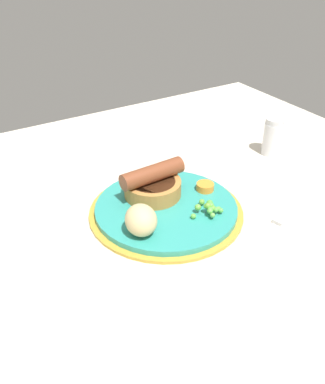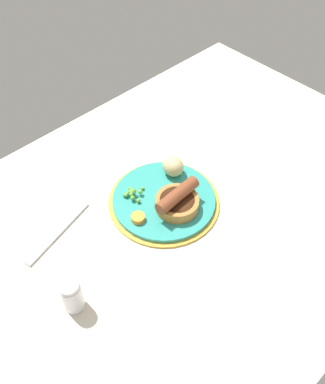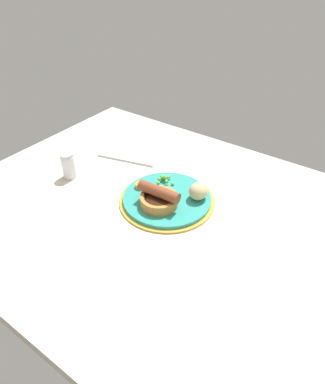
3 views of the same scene
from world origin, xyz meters
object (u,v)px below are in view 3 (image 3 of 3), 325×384
object	(u,v)px
potato_chunk_0	(199,191)
salt_shaker	(69,165)
pea_pile	(164,178)
carrot_slice_0	(141,185)
fork	(126,159)
sausage_pudding	(160,197)
dinner_plate	(167,199)

from	to	relation	value
potato_chunk_0	salt_shaker	world-z (taller)	salt_shaker
pea_pile	carrot_slice_0	size ratio (longest dim) A/B	1.73
pea_pile	fork	bearing A→B (deg)	166.97
pea_pile	carrot_slice_0	bearing A→B (deg)	-121.81
sausage_pudding	fork	bearing A→B (deg)	147.00
carrot_slice_0	fork	size ratio (longest dim) A/B	0.16
sausage_pudding	fork	size ratio (longest dim) A/B	0.60
salt_shaker	potato_chunk_0	bearing A→B (deg)	16.78
potato_chunk_0	fork	distance (cm)	28.44
dinner_plate	salt_shaker	xyz separation A→B (cm)	(-28.11, -6.45, 3.08)
sausage_pudding	dinner_plate	bearing A→B (deg)	90.79
potato_chunk_0	pea_pile	bearing A→B (deg)	174.57
potato_chunk_0	carrot_slice_0	xyz separation A→B (cm)	(-14.43, -4.56, -1.63)
dinner_plate	carrot_slice_0	world-z (taller)	carrot_slice_0
salt_shaker	dinner_plate	bearing A→B (deg)	12.91
fork	potato_chunk_0	bearing A→B (deg)	-25.18
dinner_plate	potato_chunk_0	world-z (taller)	potato_chunk_0
sausage_pudding	carrot_slice_0	bearing A→B (deg)	157.52
carrot_slice_0	salt_shaker	size ratio (longest dim) A/B	0.39
dinner_plate	sausage_pudding	bearing A→B (deg)	-86.16
dinner_plate	salt_shaker	size ratio (longest dim) A/B	3.25
dinner_plate	potato_chunk_0	size ratio (longest dim) A/B	4.71
pea_pile	potato_chunk_0	xyz separation A→B (cm)	(10.96, -1.04, 1.21)
dinner_plate	sausage_pudding	world-z (taller)	sausage_pudding
dinner_plate	carrot_slice_0	xyz separation A→B (cm)	(-7.83, -0.54, 1.43)
potato_chunk_0	salt_shaker	bearing A→B (deg)	-163.22
pea_pile	salt_shaker	xyz separation A→B (cm)	(-23.76, -11.51, 1.22)
sausage_pudding	salt_shaker	distance (cm)	28.50
pea_pile	fork	distance (cm)	17.42
sausage_pudding	salt_shaker	xyz separation A→B (cm)	(-28.34, -3.06, 0.21)
dinner_plate	sausage_pudding	distance (cm)	4.44
pea_pile	carrot_slice_0	world-z (taller)	pea_pile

